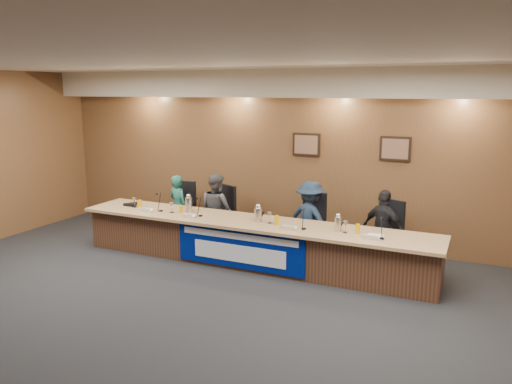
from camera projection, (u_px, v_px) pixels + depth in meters
floor at (167, 323)px, 6.17m from camera, size 10.00×10.00×0.00m
ceiling at (157, 56)px, 5.53m from camera, size 10.00×8.00×0.04m
wall_back at (287, 157)px, 9.41m from camera, size 10.00×0.04×3.20m
soffit at (282, 83)px, 8.91m from camera, size 10.00×0.50×0.50m
dais_body at (250, 243)px, 8.24m from camera, size 6.00×0.80×0.70m
dais_top at (249, 222)px, 8.12m from camera, size 6.10×0.95×0.05m
banner at (239, 249)px, 7.86m from camera, size 2.20×0.02×0.65m
banner_text_upper at (239, 237)px, 7.81m from camera, size 2.00×0.01×0.10m
banner_text_lower at (239, 254)px, 7.87m from camera, size 1.60×0.01×0.28m
wall_photo_left at (306, 145)px, 9.17m from camera, size 0.52×0.04×0.42m
wall_photo_right at (395, 149)px, 8.51m from camera, size 0.52×0.04×0.42m
panelist_a at (178, 207)px, 9.60m from camera, size 0.53×0.44×1.25m
panelist_b at (216, 209)px, 9.25m from camera, size 0.80×0.73×1.33m
panelist_c at (310, 220)px, 8.50m from camera, size 0.97×0.74×1.33m
panelist_d at (384, 229)px, 7.99m from camera, size 0.81×0.58×1.28m
office_chair_a at (182, 213)px, 9.72m from camera, size 0.54×0.54×0.08m
office_chair_b at (219, 218)px, 9.37m from camera, size 0.63×0.63×0.08m
office_chair_c at (311, 229)px, 8.62m from camera, size 0.52×0.52×0.08m
office_chair_d at (384, 237)px, 8.11m from camera, size 0.63×0.63×0.08m
nameplate_a at (145, 209)px, 8.68m from camera, size 0.24×0.08×0.10m
microphone_a at (161, 211)px, 8.73m from camera, size 0.07×0.07×0.02m
juice_glass_a at (140, 204)px, 8.95m from camera, size 0.06×0.06×0.15m
water_glass_a at (135, 203)px, 9.00m from camera, size 0.08×0.08×0.18m
nameplate_b at (187, 215)px, 8.27m from camera, size 0.24×0.08×0.10m
microphone_b at (200, 216)px, 8.39m from camera, size 0.07×0.07×0.02m
juice_glass_b at (181, 209)px, 8.55m from camera, size 0.06×0.06×0.15m
water_glass_b at (172, 208)px, 8.61m from camera, size 0.08×0.08×0.18m
nameplate_c at (288, 227)px, 7.55m from camera, size 0.24×0.08×0.10m
microphone_c at (304, 229)px, 7.60m from camera, size 0.07×0.07×0.02m
juice_glass_c at (277, 220)px, 7.85m from camera, size 0.06×0.06×0.15m
water_glass_c at (270, 218)px, 7.93m from camera, size 0.08×0.08×0.18m
nameplate_d at (370, 237)px, 7.06m from camera, size 0.24×0.08×0.10m
microphone_d at (382, 239)px, 7.10m from camera, size 0.07×0.07×0.02m
juice_glass_d at (358, 229)px, 7.35m from camera, size 0.06×0.06×0.15m
water_glass_d at (345, 227)px, 7.40m from camera, size 0.08×0.08×0.18m
carafe_left at (189, 205)px, 8.66m from camera, size 0.12×0.12×0.26m
carafe_mid at (258, 215)px, 8.03m from camera, size 0.13×0.13×0.22m
carafe_right at (338, 224)px, 7.49m from camera, size 0.11×0.11×0.22m
speakerphone at (132, 204)px, 9.14m from camera, size 0.32×0.32×0.05m
paper_stack at (375, 236)px, 7.23m from camera, size 0.26×0.33×0.01m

